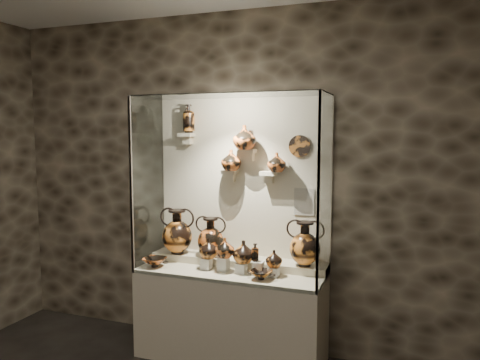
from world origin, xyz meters
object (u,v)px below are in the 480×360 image
(jug_a, at_px, (209,248))
(kylix_right, at_px, (261,274))
(amphora_mid, at_px, (211,237))
(jug_c, at_px, (244,252))
(lekythos_small, at_px, (255,251))
(amphora_right, at_px, (305,244))
(kylix_left, at_px, (155,261))
(lekythos_tall, at_px, (189,117))
(jug_b, at_px, (225,248))
(ovoid_vase_c, at_px, (277,162))
(jug_e, at_px, (274,259))
(ovoid_vase_a, at_px, (231,160))
(ovoid_vase_b, at_px, (245,137))
(amphora_left, at_px, (177,231))

(jug_a, height_order, kylix_right, jug_a)
(amphora_mid, relative_size, jug_c, 1.85)
(jug_c, relative_size, lekythos_small, 1.13)
(jug_c, distance_m, kylix_right, 0.28)
(amphora_right, distance_m, kylix_left, 1.39)
(kylix_right, relative_size, lekythos_tall, 0.77)
(jug_a, relative_size, jug_b, 1.02)
(amphora_right, bearing_deg, ovoid_vase_c, -173.91)
(jug_e, height_order, ovoid_vase_a, ovoid_vase_a)
(ovoid_vase_b, height_order, ovoid_vase_c, ovoid_vase_b)
(amphora_mid, xyz_separation_m, jug_b, (0.23, -0.21, -0.04))
(ovoid_vase_b, xyz_separation_m, ovoid_vase_c, (0.30, 0.02, -0.22))
(jug_e, distance_m, ovoid_vase_c, 0.86)
(jug_b, bearing_deg, amphora_left, 172.72)
(lekythos_tall, distance_m, ovoid_vase_a, 0.61)
(amphora_left, relative_size, ovoid_vase_c, 2.45)
(kylix_left, xyz_separation_m, kylix_right, (1.03, -0.00, -0.01))
(jug_a, xyz_separation_m, lekythos_small, (0.45, -0.02, 0.02))
(amphora_left, xyz_separation_m, ovoid_vase_a, (0.53, 0.08, 0.70))
(jug_a, bearing_deg, amphora_left, 151.05)
(ovoid_vase_b, bearing_deg, jug_c, -67.95)
(lekythos_tall, distance_m, ovoid_vase_b, 0.62)
(jug_a, xyz_separation_m, kylix_left, (-0.49, -0.12, -0.14))
(lekythos_tall, height_order, ovoid_vase_b, lekythos_tall)
(ovoid_vase_b, bearing_deg, amphora_right, -0.78)
(ovoid_vase_a, bearing_deg, kylix_left, -129.16)
(amphora_mid, height_order, lekythos_tall, lekythos_tall)
(ovoid_vase_c, bearing_deg, jug_c, -109.26)
(jug_e, xyz_separation_m, lekythos_small, (-0.17, -0.02, 0.05))
(jug_b, xyz_separation_m, jug_e, (0.45, 0.03, -0.06))
(kylix_left, relative_size, lekythos_tall, 0.88)
(jug_a, bearing_deg, ovoid_vase_a, 52.00)
(ovoid_vase_c, bearing_deg, ovoid_vase_b, -151.13)
(amphora_left, relative_size, amphora_right, 1.09)
(amphora_mid, xyz_separation_m, jug_e, (0.68, -0.18, -0.10))
(amphora_right, relative_size, jug_a, 2.18)
(jug_c, bearing_deg, amphora_right, -4.96)
(jug_c, xyz_separation_m, jug_e, (0.28, 0.00, -0.04))
(jug_a, height_order, kylix_left, jug_a)
(amphora_left, bearing_deg, jug_b, -15.82)
(kylix_left, xyz_separation_m, ovoid_vase_b, (0.76, 0.34, 1.14))
(lekythos_small, bearing_deg, jug_e, 10.01)
(jug_c, height_order, ovoid_vase_c, ovoid_vase_c)
(jug_c, height_order, jug_e, jug_c)
(jug_e, xyz_separation_m, ovoid_vase_c, (-0.05, 0.24, 0.82))
(amphora_left, bearing_deg, lekythos_small, -9.27)
(lekythos_tall, bearing_deg, ovoid_vase_c, -18.93)
(jug_c, xyz_separation_m, ovoid_vase_c, (0.23, 0.24, 0.79))
(lekythos_small, distance_m, kylix_left, 0.96)
(ovoid_vase_a, bearing_deg, jug_b, -59.95)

